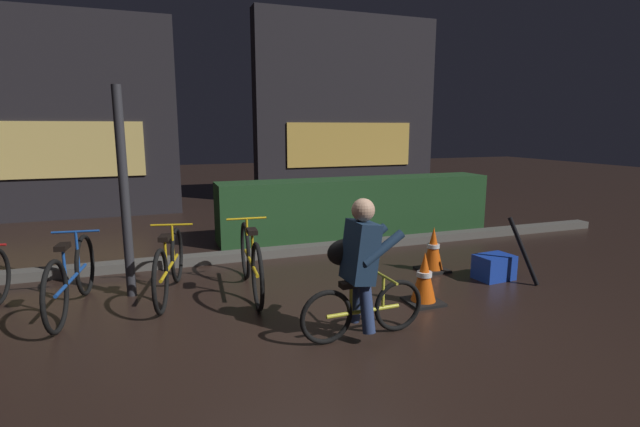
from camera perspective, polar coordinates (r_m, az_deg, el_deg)
The scene contains 14 objects.
ground_plane at distance 4.76m, azimuth 0.20°, elevation -12.13°, with size 40.00×40.00×0.00m, color black.
sidewalk_curb at distance 6.74m, azimuth -6.26°, elevation -4.80°, with size 12.00×0.24×0.12m, color #56544F.
hedge_row at distance 8.06m, azimuth 4.66°, elevation 0.86°, with size 4.80×0.70×0.97m, color #214723.
storefront_left at distance 10.76m, azimuth -29.63°, elevation 10.20°, with size 4.60×0.54×4.08m.
storefront_right at distance 12.32m, azimuth 3.31°, elevation 12.65°, with size 4.83×0.54×4.62m.
street_post at distance 5.38m, azimuth -22.82°, elevation 2.21°, with size 0.10×0.10×2.26m, color #2D2D33.
parked_bike_left_mid at distance 5.31m, azimuth -28.12°, elevation -6.95°, with size 0.46×1.68×0.77m.
parked_bike_center_left at distance 5.37m, azimuth -17.94°, elevation -6.10°, with size 0.48×1.62×0.76m.
parked_bike_center_right at distance 5.28m, azimuth -8.47°, elevation -5.77°, with size 0.46×1.75×0.80m.
traffic_cone_near at distance 5.05m, azimuth 12.62°, elevation -7.80°, with size 0.36×0.36×0.56m.
traffic_cone_far at distance 6.18m, azimuth 13.67°, elevation -4.35°, with size 0.36×0.36×0.58m.
blue_crate at distance 6.11m, azimuth 20.51°, elevation -6.16°, with size 0.44×0.32×0.30m, color #193DB7.
cyclist at distance 4.08m, azimuth 4.93°, elevation -6.70°, with size 1.19×0.50×1.25m.
closed_umbrella at distance 6.00m, azimuth 23.62°, elevation -4.24°, with size 0.05×0.05×0.85m, color black.
Camera 1 is at (-1.51, -4.13, 1.83)m, focal length 26.15 mm.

